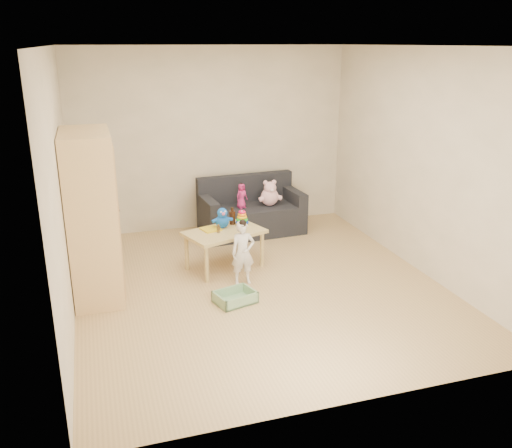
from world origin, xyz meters
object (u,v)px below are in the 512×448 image
object	(u,v)px
wardrobe	(92,216)
play_table	(225,249)
sofa	(252,219)
toddler	(243,253)

from	to	relation	value
wardrobe	play_table	world-z (taller)	wardrobe
wardrobe	play_table	xyz separation A→B (m)	(1.50, 0.27, -0.65)
play_table	wardrobe	bearing A→B (deg)	-169.64
wardrobe	sofa	bearing A→B (deg)	32.79
sofa	wardrobe	bearing A→B (deg)	-151.06
play_table	toddler	world-z (taller)	toddler
sofa	toddler	world-z (taller)	toddler
sofa	toddler	bearing A→B (deg)	-113.96
toddler	play_table	bearing A→B (deg)	104.12
sofa	toddler	xyz separation A→B (m)	(-0.59, -1.62, 0.16)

